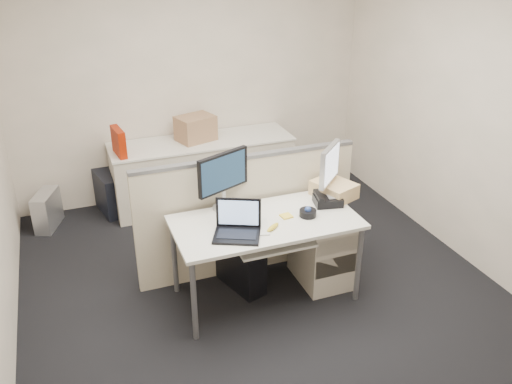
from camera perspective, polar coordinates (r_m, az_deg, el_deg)
name	(u,v)px	position (r m, az deg, el deg)	size (l,w,h in m)	color
floor	(265,295)	(4.77, 0.96, -10.77)	(4.00, 4.50, 0.01)	black
wall_back	(191,79)	(6.15, -6.82, 11.70)	(4.00, 0.02, 2.70)	beige
wall_front	(471,338)	(2.44, 21.68, -14.08)	(4.00, 0.02, 2.70)	beige
wall_right	(479,119)	(5.15, 22.43, 7.10)	(0.02, 4.50, 2.70)	beige
desk	(266,228)	(4.40, 1.02, -3.76)	(1.50, 0.75, 0.73)	white
keyboard_tray	(274,243)	(4.28, 1.91, -5.40)	(0.62, 0.32, 0.02)	white
drawer_pedestal	(321,248)	(4.81, 6.90, -5.83)	(0.40, 0.55, 0.65)	beige
cubicle_partition	(247,216)	(4.82, -0.94, -2.49)	(2.00, 0.06, 1.10)	beige
back_counter	(203,172)	(6.18, -5.60, 2.10)	(2.00, 0.60, 0.72)	beige
monitor_main	(223,181)	(4.45, -3.46, 1.13)	(0.50, 0.19, 0.50)	black
monitor_small	(329,173)	(4.66, 7.69, 1.98)	(0.39, 0.20, 0.48)	#B7B7BC
laptop	(237,222)	(4.08, -2.05, -3.14)	(0.35, 0.26, 0.26)	black
trackball	(308,213)	(4.44, 5.48, -2.22)	(0.14, 0.14, 0.05)	black
desk_phone	(328,200)	(4.64, 7.57, -0.89)	(0.23, 0.19, 0.07)	black
paper_stack	(255,227)	(4.26, -0.08, -3.71)	(0.21, 0.26, 0.01)	silver
sticky_pad	(286,216)	(4.42, 3.20, -2.54)	(0.09, 0.09, 0.01)	yellow
travel_mug	(253,213)	(4.31, -0.30, -2.23)	(0.07, 0.07, 0.15)	black
banana	(273,227)	(4.24, 1.78, -3.72)	(0.16, 0.04, 0.04)	gold
cellphone	(240,212)	(4.48, -1.70, -2.11)	(0.05, 0.10, 0.01)	black
manila_folders	(334,189)	(4.78, 8.20, 0.27)	(0.28, 0.35, 0.13)	#DBB486
keyboard	(266,239)	(4.28, 1.09, -4.99)	(0.46, 0.16, 0.03)	black
pc_tower_desk	(241,263)	(4.74, -1.62, -7.52)	(0.20, 0.49, 0.46)	black
pc_tower_spare_dark	(109,193)	(6.17, -15.23, -0.13)	(0.19, 0.49, 0.45)	black
pc_tower_spare_silver	(47,210)	(6.08, -21.12, -1.78)	(0.17, 0.42, 0.39)	#B7B7BC
cardboard_box_left	(196,129)	(6.02, -6.37, 6.60)	(0.39, 0.29, 0.29)	#8D684B
cardboard_box_right	(198,129)	(6.11, -6.10, 6.62)	(0.32, 0.25, 0.23)	#8D684B
red_binder	(119,143)	(5.75, -14.25, 5.05)	(0.08, 0.32, 0.30)	#951C05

